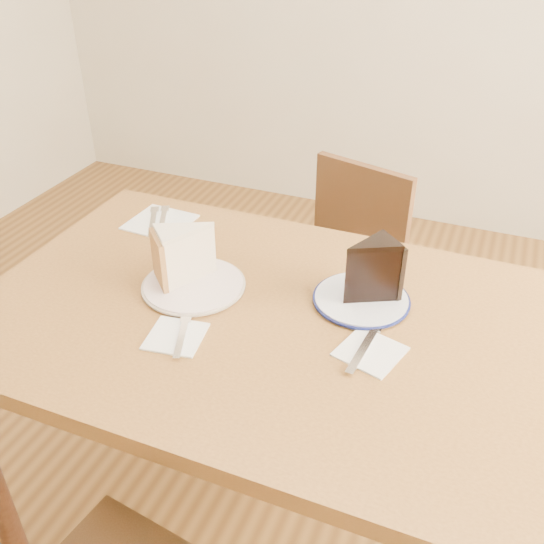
{
  "coord_description": "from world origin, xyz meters",
  "views": [
    {
      "loc": [
        0.42,
        -0.94,
        1.52
      ],
      "look_at": [
        0.0,
        0.08,
        0.8
      ],
      "focal_mm": 40.0,
      "sensor_mm": 36.0,
      "label": 1
    }
  ],
  "objects_px": {
    "table": "(258,346)",
    "chair_far": "(336,280)",
    "plate_cream": "(194,285)",
    "carrot_cake": "(189,255)",
    "chocolate_cake": "(368,273)",
    "plate_navy": "(361,300)"
  },
  "relations": [
    {
      "from": "table",
      "to": "chair_far",
      "type": "distance_m",
      "value": 0.66
    },
    {
      "from": "plate_cream",
      "to": "carrot_cake",
      "type": "height_order",
      "value": "carrot_cake"
    },
    {
      "from": "plate_cream",
      "to": "carrot_cake",
      "type": "relative_size",
      "value": 1.76
    },
    {
      "from": "chocolate_cake",
      "to": "table",
      "type": "bearing_deg",
      "value": 73.36
    },
    {
      "from": "table",
      "to": "chocolate_cake",
      "type": "height_order",
      "value": "chocolate_cake"
    },
    {
      "from": "plate_cream",
      "to": "chocolate_cake",
      "type": "relative_size",
      "value": 1.8
    },
    {
      "from": "chair_far",
      "to": "plate_cream",
      "type": "xyz_separation_m",
      "value": [
        -0.17,
        -0.6,
        0.31
      ]
    },
    {
      "from": "plate_cream",
      "to": "chocolate_cake",
      "type": "height_order",
      "value": "chocolate_cake"
    },
    {
      "from": "plate_navy",
      "to": "table",
      "type": "bearing_deg",
      "value": -149.72
    },
    {
      "from": "plate_navy",
      "to": "plate_cream",
      "type": "bearing_deg",
      "value": -166.2
    },
    {
      "from": "chocolate_cake",
      "to": "chair_far",
      "type": "bearing_deg",
      "value": -24.9
    },
    {
      "from": "table",
      "to": "chocolate_cake",
      "type": "relative_size",
      "value": 9.75
    },
    {
      "from": "plate_cream",
      "to": "carrot_cake",
      "type": "xyz_separation_m",
      "value": [
        -0.02,
        0.02,
        0.06
      ]
    },
    {
      "from": "carrot_cake",
      "to": "plate_cream",
      "type": "bearing_deg",
      "value": -2.85
    },
    {
      "from": "plate_cream",
      "to": "table",
      "type": "bearing_deg",
      "value": -8.76
    },
    {
      "from": "plate_navy",
      "to": "carrot_cake",
      "type": "distance_m",
      "value": 0.39
    },
    {
      "from": "table",
      "to": "plate_cream",
      "type": "distance_m",
      "value": 0.2
    },
    {
      "from": "carrot_cake",
      "to": "chocolate_cake",
      "type": "distance_m",
      "value": 0.39
    },
    {
      "from": "plate_navy",
      "to": "chocolate_cake",
      "type": "relative_size",
      "value": 1.63
    },
    {
      "from": "plate_cream",
      "to": "carrot_cake",
      "type": "bearing_deg",
      "value": 132.08
    },
    {
      "from": "table",
      "to": "chair_far",
      "type": "bearing_deg",
      "value": 89.93
    },
    {
      "from": "plate_cream",
      "to": "chocolate_cake",
      "type": "distance_m",
      "value": 0.39
    }
  ]
}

